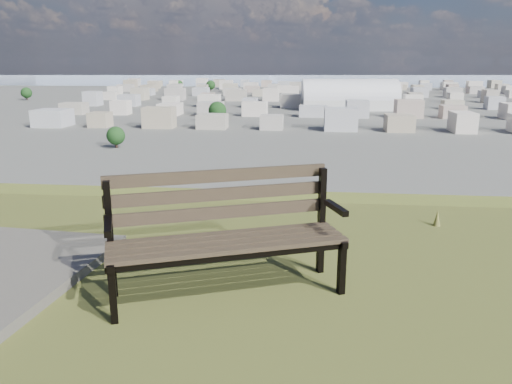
# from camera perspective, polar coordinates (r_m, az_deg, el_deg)

# --- Properties ---
(park_bench) EXTENTS (1.85, 1.17, 0.93)m
(park_bench) POSITION_cam_1_polar(r_m,az_deg,el_deg) (3.82, -3.58, -3.96)
(park_bench) COLOR #403424
(park_bench) RESTS_ON hilltop_mesa
(arena) EXTENTS (55.65, 28.29, 22.59)m
(arena) POSITION_cam_1_polar(r_m,az_deg,el_deg) (293.97, 10.56, 10.28)
(arena) COLOR silver
(arena) RESTS_ON ground
(city_blocks) EXTENTS (395.00, 361.00, 7.00)m
(city_blocks) POSITION_cam_1_polar(r_m,az_deg,el_deg) (397.30, 6.02, 11.27)
(city_blocks) COLOR silver
(city_blocks) RESTS_ON ground
(city_trees) EXTENTS (406.52, 387.20, 9.98)m
(city_trees) POSITION_cam_1_polar(r_m,az_deg,el_deg) (323.08, 1.20, 10.81)
(city_trees) COLOR #35231A
(city_trees) RESTS_ON ground
(bay_water) EXTENTS (2400.00, 700.00, 0.12)m
(bay_water) POSITION_cam_1_polar(r_m,az_deg,el_deg) (902.57, 6.14, 12.92)
(bay_water) COLOR #869DAB
(bay_water) RESTS_ON ground
(far_hills) EXTENTS (2050.00, 340.00, 60.00)m
(far_hills) POSITION_cam_1_polar(r_m,az_deg,el_deg) (1406.46, 3.65, 14.62)
(far_hills) COLOR #A5AECC
(far_hills) RESTS_ON ground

